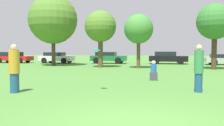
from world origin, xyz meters
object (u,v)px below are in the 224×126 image
at_px(bystander_sitting, 154,72).
at_px(parked_car_black, 167,57).
at_px(tree_2, 139,29).
at_px(parked_car_white, 56,57).
at_px(parked_car_green, 108,57).
at_px(tree_3, 215,22).
at_px(tree_1, 100,27).
at_px(person_catcher, 199,68).
at_px(parked_car_silver, 224,59).
at_px(person_thrower, 14,69).
at_px(parked_car_red, 13,57).
at_px(tree_0, 53,20).
at_px(frisbee, 97,50).

height_order(bystander_sitting, parked_car_black, parked_car_black).
distance_m(tree_2, parked_car_white, 11.85).
distance_m(parked_car_white, parked_car_green, 6.02).
bearing_deg(tree_3, tree_1, 175.20).
distance_m(tree_2, parked_car_green, 8.02).
distance_m(person_catcher, parked_car_green, 18.85).
relative_size(parked_car_white, parked_car_silver, 0.98).
distance_m(person_thrower, parked_car_silver, 21.94).
height_order(person_catcher, parked_car_red, person_catcher).
distance_m(tree_0, tree_1, 5.22).
relative_size(tree_0, tree_3, 1.31).
bearing_deg(tree_2, tree_3, -3.42).
height_order(parked_car_green, parked_car_black, parked_car_black).
bearing_deg(tree_2, frisbee, -95.21).
relative_size(person_thrower, tree_2, 0.39).
distance_m(bystander_sitting, tree_2, 8.44).
distance_m(person_thrower, tree_2, 13.04).
relative_size(tree_2, parked_car_red, 1.02).
height_order(frisbee, parked_car_red, frisbee).
relative_size(parked_car_red, parked_car_white, 1.12).
height_order(bystander_sitting, parked_car_white, parked_car_white).
bearing_deg(tree_3, parked_car_green, 144.07).
bearing_deg(tree_0, parked_car_black, 23.51).
height_order(person_thrower, bystander_sitting, person_thrower).
relative_size(tree_3, parked_car_green, 1.27).
bearing_deg(parked_car_white, person_thrower, -69.59).
relative_size(tree_1, tree_3, 0.96).
xyz_separation_m(frisbee, parked_car_black, (3.91, 18.18, -0.84)).
bearing_deg(person_thrower, parked_car_black, 60.74).
distance_m(bystander_sitting, tree_3, 9.51).
relative_size(person_catcher, tree_3, 0.34).
distance_m(tree_1, parked_car_silver, 13.36).
xyz_separation_m(parked_car_red, parked_car_white, (5.39, 0.12, -0.01)).
bearing_deg(parked_car_red, tree_0, -28.90).
distance_m(person_thrower, parked_car_green, 18.84).
relative_size(person_thrower, frisbee, 6.24).
height_order(tree_3, parked_car_silver, tree_3).
height_order(tree_1, parked_car_green, tree_1).
xyz_separation_m(tree_1, parked_car_silver, (11.84, 5.44, -2.95)).
relative_size(tree_0, parked_car_black, 1.62).
bearing_deg(parked_car_red, parked_car_black, 4.82).
xyz_separation_m(tree_0, parked_car_black, (11.13, 4.84, -3.71)).
bearing_deg(parked_car_black, tree_2, -110.14).
distance_m(tree_0, parked_car_silver, 17.67).
distance_m(tree_0, parked_car_black, 12.69).
bearing_deg(parked_car_silver, bystander_sitting, -115.37).
xyz_separation_m(tree_2, parked_car_black, (2.87, 6.72, -2.54)).
distance_m(tree_3, parked_car_black, 8.26).
bearing_deg(person_thrower, parked_car_green, 79.85).
relative_size(frisbee, parked_car_white, 0.07).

